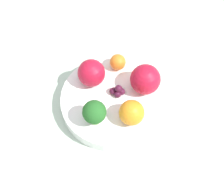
{
  "coord_description": "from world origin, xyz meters",
  "views": [
    {
      "loc": [
        0.05,
        -0.31,
        0.61
      ],
      "look_at": [
        0.0,
        0.0,
        0.06
      ],
      "focal_mm": 50.0,
      "sensor_mm": 36.0,
      "label": 1
    }
  ],
  "objects_px": {
    "broccoli": "(94,113)",
    "orange_front": "(132,113)",
    "orange_back": "(118,62)",
    "grape_cluster": "(118,91)",
    "bowl": "(112,101)",
    "apple_red": "(91,73)",
    "apple_green": "(145,79)"
  },
  "relations": [
    {
      "from": "broccoli",
      "to": "orange_front",
      "type": "distance_m",
      "value": 0.07
    },
    {
      "from": "orange_back",
      "to": "grape_cluster",
      "type": "distance_m",
      "value": 0.07
    },
    {
      "from": "orange_front",
      "to": "orange_back",
      "type": "bearing_deg",
      "value": 109.94
    },
    {
      "from": "bowl",
      "to": "apple_red",
      "type": "relative_size",
      "value": 3.73
    },
    {
      "from": "orange_front",
      "to": "apple_green",
      "type": "bearing_deg",
      "value": 76.79
    },
    {
      "from": "apple_green",
      "to": "grape_cluster",
      "type": "bearing_deg",
      "value": -156.03
    },
    {
      "from": "broccoli",
      "to": "bowl",
      "type": "bearing_deg",
      "value": 66.65
    },
    {
      "from": "apple_green",
      "to": "grape_cluster",
      "type": "distance_m",
      "value": 0.06
    },
    {
      "from": "orange_front",
      "to": "orange_back",
      "type": "distance_m",
      "value": 0.13
    },
    {
      "from": "grape_cluster",
      "to": "broccoli",
      "type": "bearing_deg",
      "value": -117.54
    },
    {
      "from": "bowl",
      "to": "broccoli",
      "type": "bearing_deg",
      "value": -113.35
    },
    {
      "from": "orange_front",
      "to": "grape_cluster",
      "type": "xyz_separation_m",
      "value": [
        -0.03,
        0.05,
        -0.02
      ]
    },
    {
      "from": "broccoli",
      "to": "apple_green",
      "type": "distance_m",
      "value": 0.13
    },
    {
      "from": "broccoli",
      "to": "grape_cluster",
      "type": "distance_m",
      "value": 0.08
    },
    {
      "from": "broccoli",
      "to": "orange_back",
      "type": "height_order",
      "value": "broccoli"
    },
    {
      "from": "grape_cluster",
      "to": "apple_green",
      "type": "bearing_deg",
      "value": 23.97
    },
    {
      "from": "apple_red",
      "to": "apple_green",
      "type": "relative_size",
      "value": 0.92
    },
    {
      "from": "orange_back",
      "to": "grape_cluster",
      "type": "relative_size",
      "value": 1.23
    },
    {
      "from": "grape_cluster",
      "to": "orange_back",
      "type": "bearing_deg",
      "value": 98.5
    },
    {
      "from": "bowl",
      "to": "orange_back",
      "type": "bearing_deg",
      "value": 89.01
    },
    {
      "from": "broccoli",
      "to": "orange_back",
      "type": "xyz_separation_m",
      "value": [
        0.03,
        0.14,
        -0.02
      ]
    },
    {
      "from": "bowl",
      "to": "grape_cluster",
      "type": "xyz_separation_m",
      "value": [
        0.01,
        0.01,
        0.03
      ]
    },
    {
      "from": "apple_green",
      "to": "orange_back",
      "type": "relative_size",
      "value": 1.79
    },
    {
      "from": "apple_red",
      "to": "orange_back",
      "type": "relative_size",
      "value": 1.65
    },
    {
      "from": "bowl",
      "to": "grape_cluster",
      "type": "distance_m",
      "value": 0.03
    },
    {
      "from": "bowl",
      "to": "grape_cluster",
      "type": "height_order",
      "value": "grape_cluster"
    },
    {
      "from": "apple_red",
      "to": "broccoli",
      "type": "bearing_deg",
      "value": -75.43
    },
    {
      "from": "bowl",
      "to": "grape_cluster",
      "type": "bearing_deg",
      "value": 46.35
    },
    {
      "from": "apple_red",
      "to": "apple_green",
      "type": "bearing_deg",
      "value": 0.12
    },
    {
      "from": "broccoli",
      "to": "orange_back",
      "type": "distance_m",
      "value": 0.14
    },
    {
      "from": "bowl",
      "to": "broccoli",
      "type": "height_order",
      "value": "broccoli"
    },
    {
      "from": "broccoli",
      "to": "orange_front",
      "type": "height_order",
      "value": "broccoli"
    }
  ]
}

